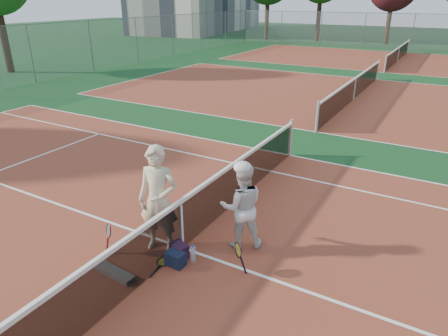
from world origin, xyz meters
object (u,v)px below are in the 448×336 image
at_px(racket_black_held, 238,258).
at_px(sports_bag_navy, 175,259).
at_px(player_b, 242,207).
at_px(sports_bag_purple, 179,250).
at_px(racket_red, 110,239).
at_px(net_main, 181,225).
at_px(racket_spare, 163,261).
at_px(player_a, 158,200).
at_px(water_bottle, 193,254).

bearing_deg(racket_black_held, sports_bag_navy, 6.22).
bearing_deg(player_b, sports_bag_purple, 13.49).
bearing_deg(sports_bag_purple, sports_bag_navy, -68.88).
height_order(player_b, sports_bag_navy, player_b).
height_order(racket_red, sports_bag_purple, racket_red).
bearing_deg(net_main, sports_bag_purple, -66.70).
distance_m(net_main, sports_bag_purple, 0.46).
height_order(racket_spare, sports_bag_navy, sports_bag_navy).
bearing_deg(player_b, racket_red, 0.73).
relative_size(racket_black_held, sports_bag_purple, 1.77).
distance_m(racket_red, sports_bag_purple, 1.29).
xyz_separation_m(net_main, player_a, (-0.35, -0.17, 0.50)).
relative_size(net_main, sports_bag_purple, 33.63).
distance_m(racket_black_held, sports_bag_navy, 1.11).
relative_size(racket_red, sports_bag_purple, 1.82).
xyz_separation_m(racket_black_held, sports_bag_navy, (-1.03, -0.37, -0.16)).
bearing_deg(player_a, racket_spare, -64.62).
bearing_deg(racket_red, player_b, -24.10).
relative_size(sports_bag_navy, sports_bag_purple, 1.01).
relative_size(player_b, sports_bag_navy, 4.98).
bearing_deg(sports_bag_navy, player_a, 150.70).
bearing_deg(racket_red, water_bottle, -39.97).
bearing_deg(racket_spare, player_a, 32.20).
bearing_deg(water_bottle, player_a, 175.38).
bearing_deg(water_bottle, net_main, 149.77).
height_order(sports_bag_navy, water_bottle, water_bottle).
distance_m(player_b, racket_black_held, 0.98).
bearing_deg(sports_bag_navy, sports_bag_purple, 111.12).
distance_m(player_a, racket_spare, 1.10).
bearing_deg(racket_black_held, net_main, -18.56).
distance_m(sports_bag_navy, water_bottle, 0.32).
bearing_deg(net_main, player_b, 35.67).
relative_size(racket_black_held, racket_spare, 0.96).
bearing_deg(player_a, net_main, 10.53).
relative_size(player_b, racket_spare, 2.74).
height_order(net_main, player_b, player_b).
height_order(player_b, sports_bag_purple, player_b).
bearing_deg(racket_black_held, water_bottle, -4.93).
bearing_deg(sports_bag_navy, racket_black_held, 19.74).
distance_m(net_main, racket_spare, 0.72).
bearing_deg(racket_black_held, player_a, -11.18).
bearing_deg(racket_spare, racket_black_held, -80.96).
xyz_separation_m(player_a, sports_bag_purple, (0.46, -0.07, -0.88)).
relative_size(racket_black_held, sports_bag_navy, 1.75).
bearing_deg(racket_spare, water_bottle, -65.99).
distance_m(player_a, racket_black_held, 1.74).
xyz_separation_m(racket_red, racket_black_held, (2.29, 0.65, -0.01)).
height_order(racket_black_held, sports_bag_navy, racket_black_held).
bearing_deg(player_b, sports_bag_navy, 23.11).
xyz_separation_m(net_main, sports_bag_purple, (0.11, -0.25, -0.38)).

